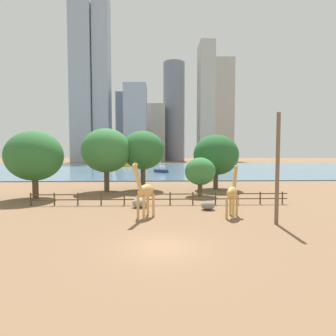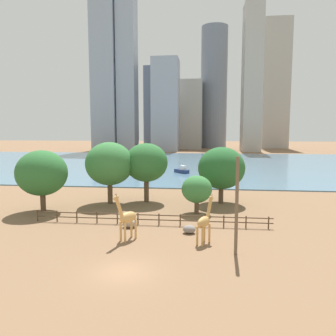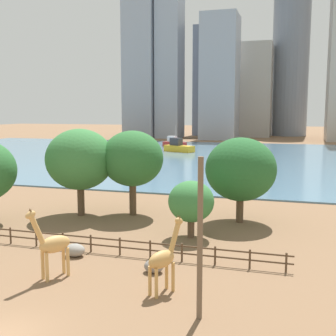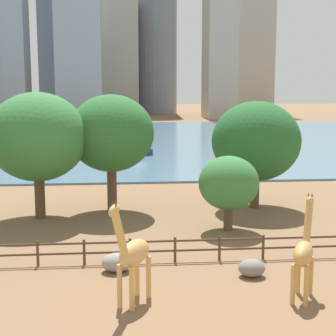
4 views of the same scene
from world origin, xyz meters
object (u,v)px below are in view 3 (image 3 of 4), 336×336
(tree_left_large, at_px, (132,159))
(tree_right_small, at_px, (80,159))
(giraffe_companion, at_px, (163,258))
(utility_pole, at_px, (200,240))
(giraffe_tall, at_px, (52,244))
(boat_sailboat, at_px, (216,168))
(boulder_by_pole, at_px, (154,266))
(boat_tug, at_px, (179,147))
(boat_ferry, at_px, (174,143))
(boulder_near_fence, at_px, (75,250))
(tree_center_broad, at_px, (191,202))
(tree_left_small, at_px, (241,169))

(tree_left_large, height_order, tree_right_small, tree_right_small)
(giraffe_companion, height_order, utility_pole, utility_pole)
(giraffe_tall, distance_m, boat_sailboat, 47.41)
(boat_sailboat, bearing_deg, boulder_by_pole, 142.36)
(tree_right_small, height_order, boat_sailboat, tree_right_small)
(boat_tug, bearing_deg, tree_right_small, -61.05)
(boat_ferry, xyz_separation_m, boat_sailboat, (20.34, -46.09, -0.41))
(boulder_by_pole, bearing_deg, boat_sailboat, 94.93)
(giraffe_tall, relative_size, boulder_near_fence, 3.16)
(utility_pole, distance_m, boat_tug, 85.23)
(giraffe_tall, distance_m, giraffe_companion, 7.22)
(utility_pole, bearing_deg, tree_center_broad, 105.19)
(utility_pole, relative_size, tree_left_large, 0.97)
(utility_pole, distance_m, boulder_near_fence, 12.84)
(giraffe_tall, distance_m, boat_tug, 80.65)
(tree_center_broad, bearing_deg, giraffe_companion, -84.90)
(boulder_near_fence, xyz_separation_m, boat_sailboat, (2.55, 43.41, 0.35))
(boulder_by_pole, bearing_deg, boat_ferry, 104.93)
(boulder_near_fence, relative_size, boat_sailboat, 0.38)
(giraffe_companion, relative_size, tree_right_small, 0.51)
(giraffe_tall, height_order, tree_center_broad, tree_center_broad)
(boat_ferry, bearing_deg, giraffe_companion, -54.83)
(boat_sailboat, bearing_deg, tree_center_broad, 144.26)
(tree_center_broad, bearing_deg, tree_left_large, 141.91)
(tree_left_large, relative_size, tree_left_small, 1.06)
(giraffe_companion, distance_m, boulder_near_fence, 8.99)
(utility_pole, height_order, tree_left_large, tree_left_large)
(boulder_near_fence, distance_m, boat_sailboat, 43.49)
(giraffe_companion, distance_m, utility_pole, 4.10)
(tree_left_large, relative_size, tree_right_small, 0.98)
(utility_pole, bearing_deg, giraffe_tall, 166.07)
(boulder_near_fence, bearing_deg, boat_sailboat, 86.64)
(tree_center_broad, height_order, boat_sailboat, tree_center_broad)
(tree_center_broad, distance_m, boat_tug, 71.54)
(boulder_near_fence, height_order, tree_left_small, tree_left_small)
(boulder_by_pole, distance_m, tree_left_small, 15.26)
(boulder_near_fence, height_order, boat_ferry, boat_ferry)
(giraffe_companion, bearing_deg, utility_pole, -104.08)
(utility_pole, relative_size, boat_ferry, 1.14)
(boulder_by_pole, height_order, boat_ferry, boat_ferry)
(tree_left_large, xyz_separation_m, boat_ferry, (-17.37, 76.92, -4.45))
(boulder_by_pole, relative_size, boat_ferry, 0.18)
(tree_left_large, bearing_deg, tree_left_small, 1.14)
(giraffe_tall, xyz_separation_m, tree_left_small, (9.51, 16.73, 2.82))
(tree_left_small, bearing_deg, boat_ferry, 110.05)
(tree_left_large, xyz_separation_m, boat_tug, (-12.27, 63.00, -4.32))
(boulder_by_pole, height_order, tree_left_small, tree_left_small)
(utility_pole, bearing_deg, boulder_by_pole, 128.76)
(giraffe_tall, distance_m, tree_right_small, 16.41)
(giraffe_companion, xyz_separation_m, tree_right_small, (-13.23, 14.93, 3.58))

